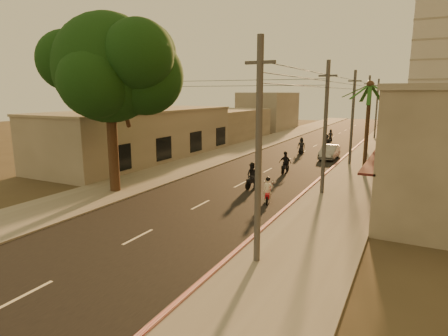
{
  "coord_description": "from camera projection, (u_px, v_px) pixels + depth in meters",
  "views": [
    {
      "loc": [
        11.51,
        -17.42,
        6.88
      ],
      "look_at": [
        0.31,
        4.63,
        1.92
      ],
      "focal_mm": 30.0,
      "sensor_mm": 36.0,
      "label": 1
    }
  ],
  "objects": [
    {
      "name": "ground",
      "position": [
        183.0,
        214.0,
        21.69
      ],
      "size": [
        160.0,
        160.0,
        0.0
      ],
      "primitive_type": "plane",
      "color": "#383023",
      "rests_on": "ground"
    },
    {
      "name": "road",
      "position": [
        288.0,
        160.0,
        39.17
      ],
      "size": [
        10.0,
        140.0,
        0.02
      ],
      "primitive_type": "cube",
      "color": "black",
      "rests_on": "ground"
    },
    {
      "name": "sidewalk_right",
      "position": [
        363.0,
        166.0,
        35.83
      ],
      "size": [
        5.0,
        140.0,
        0.12
      ],
      "primitive_type": "cube",
      "color": "slate",
      "rests_on": "ground"
    },
    {
      "name": "sidewalk_left",
      "position": [
        224.0,
        154.0,
        42.49
      ],
      "size": [
        5.0,
        140.0,
        0.12
      ],
      "primitive_type": "cube",
      "color": "slate",
      "rests_on": "ground"
    },
    {
      "name": "curb_stripe",
      "position": [
        327.0,
        173.0,
        32.51
      ],
      "size": [
        0.2,
        60.0,
        0.2
      ],
      "primitive_type": "cube",
      "color": "#B51321",
      "rests_on": "ground"
    },
    {
      "name": "shophouse_row",
      "position": [
        447.0,
        133.0,
        30.51
      ],
      "size": [
        8.8,
        34.2,
        7.3
      ],
      "color": "gray",
      "rests_on": "ground"
    },
    {
      "name": "left_building",
      "position": [
        144.0,
        134.0,
        39.62
      ],
      "size": [
        8.2,
        24.2,
        5.2
      ],
      "color": "gray",
      "rests_on": "ground"
    },
    {
      "name": "broadleaf_tree",
      "position": [
        114.0,
        69.0,
        24.83
      ],
      "size": [
        9.6,
        8.7,
        12.1
      ],
      "color": "black",
      "rests_on": "ground"
    },
    {
      "name": "palm_tree",
      "position": [
        370.0,
        90.0,
        30.72
      ],
      "size": [
        5.0,
        5.0,
        8.2
      ],
      "color": "black",
      "rests_on": "ground"
    },
    {
      "name": "utility_poles",
      "position": [
        354.0,
        97.0,
        35.13
      ],
      "size": [
        1.2,
        48.26,
        9.0
      ],
      "color": "#38383A",
      "rests_on": "ground"
    },
    {
      "name": "filler_right",
      "position": [
        434.0,
        120.0,
        54.22
      ],
      "size": [
        8.0,
        14.0,
        6.0
      ],
      "primitive_type": "cube",
      "color": "gray",
      "rests_on": "ground"
    },
    {
      "name": "filler_left_near",
      "position": [
        228.0,
        124.0,
        57.19
      ],
      "size": [
        8.0,
        14.0,
        4.4
      ],
      "primitive_type": "cube",
      "color": "gray",
      "rests_on": "ground"
    },
    {
      "name": "filler_left_far",
      "position": [
        269.0,
        111.0,
        72.67
      ],
      "size": [
        8.0,
        14.0,
        7.0
      ],
      "primitive_type": "cube",
      "color": "gray",
      "rests_on": "ground"
    },
    {
      "name": "scooter_red",
      "position": [
        268.0,
        191.0,
        23.8
      ],
      "size": [
        0.87,
        1.68,
        1.69
      ],
      "rotation": [
        0.0,
        0.0,
        0.28
      ],
      "color": "black",
      "rests_on": "ground"
    },
    {
      "name": "scooter_mid_a",
      "position": [
        252.0,
        176.0,
        27.44
      ],
      "size": [
        1.08,
        1.98,
        1.95
      ],
      "rotation": [
        0.0,
        0.0,
        -0.14
      ],
      "color": "black",
      "rests_on": "ground"
    },
    {
      "name": "scooter_mid_b",
      "position": [
        285.0,
        163.0,
        32.62
      ],
      "size": [
        1.08,
        1.96,
        1.93
      ],
      "rotation": [
        0.0,
        0.0,
        0.01
      ],
      "color": "black",
      "rests_on": "ground"
    },
    {
      "name": "scooter_far_a",
      "position": [
        301.0,
        146.0,
        43.1
      ],
      "size": [
        1.0,
        1.94,
        1.92
      ],
      "rotation": [
        0.0,
        0.0,
        0.1
      ],
      "color": "black",
      "rests_on": "ground"
    },
    {
      "name": "scooter_far_b",
      "position": [
        327.0,
        142.0,
        47.47
      ],
      "size": [
        1.32,
        1.81,
        1.79
      ],
      "rotation": [
        0.0,
        0.0,
        -0.19
      ],
      "color": "black",
      "rests_on": "ground"
    },
    {
      "name": "parked_car",
      "position": [
        329.0,
        152.0,
        39.78
      ],
      "size": [
        1.68,
        4.52,
        1.48
      ],
      "primitive_type": "imported",
      "rotation": [
        0.0,
        0.0,
        0.01
      ],
      "color": "gray",
      "rests_on": "ground"
    },
    {
      "name": "scooter_far_c",
      "position": [
        330.0,
        136.0,
        54.45
      ],
      "size": [
        0.94,
        1.75,
        1.72
      ],
      "rotation": [
        0.0,
        0.0,
        0.14
      ],
      "color": "black",
      "rests_on": "ground"
    }
  ]
}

